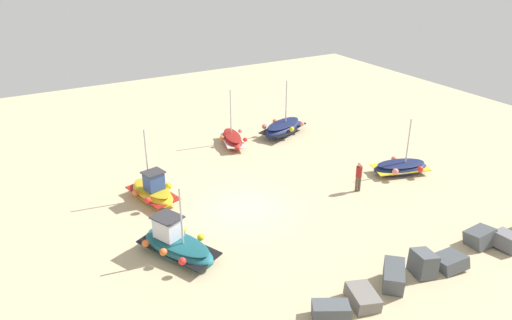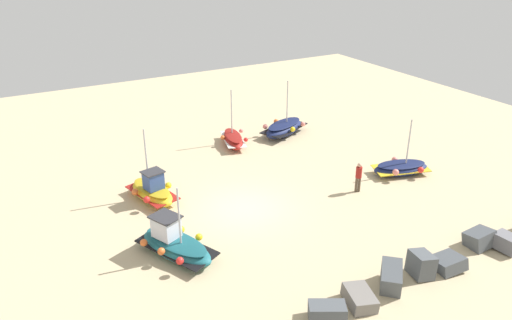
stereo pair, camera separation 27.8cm
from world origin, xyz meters
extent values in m
plane|color=#C6B289|center=(0.00, 0.00, 0.00)|extent=(52.40, 52.40, 0.00)
ellipsoid|color=gold|center=(3.67, -3.06, 0.37)|extent=(2.02, 3.42, 0.78)
cube|color=maroon|center=(3.67, -3.06, 0.40)|extent=(2.02, 3.31, 0.11)
ellipsoid|color=gold|center=(3.67, -3.06, 0.67)|extent=(1.76, 3.01, 0.16)
cube|color=#2D4784|center=(3.62, -2.83, 1.17)|extent=(0.99, 0.90, 0.88)
cube|color=#333338|center=(3.62, -2.83, 1.64)|extent=(1.15, 1.05, 0.06)
cylinder|color=#B7B7BC|center=(3.73, -3.32, 2.24)|extent=(0.08, 0.08, 3.02)
sphere|color=red|center=(3.08, -4.06, 0.66)|extent=(0.33, 0.33, 0.33)
sphere|color=orange|center=(4.51, -3.16, 0.61)|extent=(0.33, 0.33, 0.33)
sphere|color=yellow|center=(2.84, -2.96, 0.64)|extent=(0.33, 0.33, 0.33)
sphere|color=red|center=(4.26, -2.07, 0.63)|extent=(0.33, 0.33, 0.33)
ellipsoid|color=navy|center=(-7.02, -7.50, 0.42)|extent=(3.94, 2.86, 0.86)
cube|color=black|center=(-7.02, -7.50, 0.47)|extent=(3.83, 2.85, 0.08)
ellipsoid|color=#151E45|center=(-7.02, -7.50, 0.78)|extent=(3.47, 2.51, 0.15)
cylinder|color=#B7B7BC|center=(-7.30, -7.62, 2.26)|extent=(0.08, 0.08, 2.81)
sphere|color=#EA7F75|center=(-8.25, -7.08, 0.67)|extent=(0.33, 0.33, 0.33)
sphere|color=orange|center=(-6.95, -8.43, 0.67)|extent=(0.33, 0.33, 0.33)
sphere|color=yellow|center=(-7.08, -6.56, 0.68)|extent=(0.33, 0.33, 0.33)
sphere|color=#EA7F75|center=(-5.78, -7.91, 0.67)|extent=(0.33, 0.33, 0.33)
ellipsoid|color=#1E6670|center=(4.36, 2.09, 0.37)|extent=(2.82, 4.01, 0.82)
cube|color=black|center=(4.36, 2.09, 0.40)|extent=(2.77, 3.88, 0.15)
ellipsoid|color=#1A565F|center=(4.36, 2.09, 0.67)|extent=(2.45, 3.51, 0.20)
cube|color=silver|center=(4.57, 1.61, 1.18)|extent=(1.17, 1.25, 0.90)
cube|color=#333338|center=(4.57, 1.61, 1.66)|extent=(1.36, 1.45, 0.06)
cylinder|color=#B7B7BC|center=(4.24, 2.37, 2.00)|extent=(0.08, 0.08, 2.53)
sphere|color=red|center=(4.70, 3.38, 0.63)|extent=(0.31, 0.31, 0.31)
sphere|color=yellow|center=(3.39, 2.24, 0.67)|extent=(0.31, 0.31, 0.31)
sphere|color=orange|center=(5.12, 2.42, 0.63)|extent=(0.31, 0.31, 0.31)
sphere|color=yellow|center=(3.81, 1.28, 0.64)|extent=(0.31, 0.31, 0.31)
sphere|color=orange|center=(5.53, 1.46, 0.63)|extent=(0.31, 0.31, 0.31)
ellipsoid|color=navy|center=(-9.46, 0.89, 0.32)|extent=(3.45, 2.19, 0.74)
cube|color=gold|center=(-9.46, 0.89, 0.36)|extent=(3.33, 2.17, 0.15)
ellipsoid|color=#151E45|center=(-9.46, 0.89, 0.60)|extent=(3.03, 1.90, 0.18)
cylinder|color=#B7B7BC|center=(-9.72, 0.97, 1.94)|extent=(0.08, 0.08, 2.58)
sphere|color=red|center=(-9.95, 1.85, 0.53)|extent=(0.34, 0.34, 0.34)
sphere|color=#EA7F75|center=(-9.68, 0.13, 0.53)|extent=(0.34, 0.34, 0.34)
sphere|color=#EA7F75|center=(-8.52, 1.43, 0.55)|extent=(0.34, 0.34, 0.34)
ellipsoid|color=maroon|center=(-3.19, -7.54, 0.36)|extent=(1.98, 3.29, 0.79)
cube|color=white|center=(-3.19, -7.54, 0.40)|extent=(1.95, 3.17, 0.13)
ellipsoid|color=maroon|center=(-3.19, -7.54, 0.66)|extent=(1.71, 2.89, 0.18)
cylinder|color=#B7B7BC|center=(-3.29, -7.89, 2.14)|extent=(0.08, 0.08, 2.84)
sphere|color=#EA7F75|center=(-4.04, -8.05, 0.65)|extent=(0.27, 0.27, 0.27)
sphere|color=orange|center=(-2.54, -7.72, 0.59)|extent=(0.27, 0.27, 0.27)
sphere|color=red|center=(-3.64, -6.66, 0.59)|extent=(0.27, 0.27, 0.27)
cylinder|color=brown|center=(-6.03, 1.38, 0.41)|extent=(0.14, 0.14, 0.82)
cylinder|color=brown|center=(-5.88, 1.32, 0.41)|extent=(0.14, 0.14, 0.82)
cylinder|color=maroon|center=(-5.96, 1.35, 1.12)|extent=(0.32, 0.32, 0.59)
sphere|color=tan|center=(-5.96, 1.35, 1.52)|extent=(0.22, 0.22, 0.22)
cube|color=slate|center=(-8.07, 8.54, 0.31)|extent=(1.29, 1.25, 0.85)
cube|color=#4C5156|center=(-7.22, 7.83, 0.36)|extent=(1.22, 1.02, 0.97)
cube|color=#4C5156|center=(-4.76, 8.29, 0.26)|extent=(1.32, 1.29, 0.82)
cube|color=#4C5156|center=(-3.52, 8.03, 0.47)|extent=(1.08, 1.22, 1.10)
cube|color=#4C5156|center=(-1.93, 8.06, 0.45)|extent=(1.55, 1.56, 1.13)
cube|color=slate|center=(-0.30, 8.21, 0.26)|extent=(1.27, 1.55, 0.60)
cube|color=#4C5156|center=(1.21, 8.29, 0.31)|extent=(1.55, 1.42, 0.74)
camera|label=1|loc=(10.21, 18.67, 12.13)|focal=34.77mm
camera|label=2|loc=(9.96, 18.80, 12.13)|focal=34.77mm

